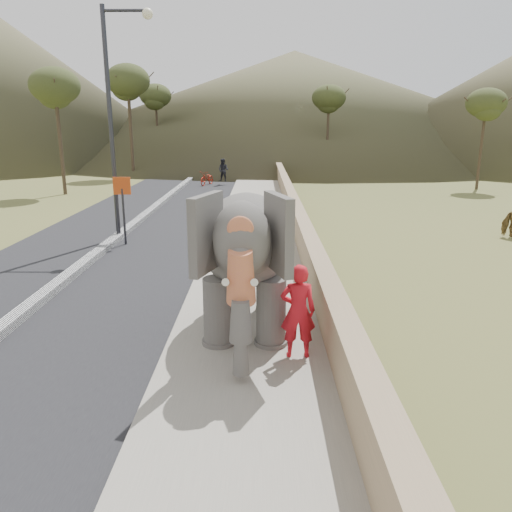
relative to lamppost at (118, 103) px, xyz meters
The scene contains 12 objects.
ground 14.32m from the lamppost, 69.62° to the right, with size 160.00×160.00×0.00m, color olive.
road 5.53m from the lamppost, 96.73° to the right, with size 7.00×120.00×0.03m, color black.
median 5.45m from the lamppost, 96.73° to the right, with size 0.35×120.00×0.22m, color black.
walkway 7.20m from the lamppost, 29.22° to the right, with size 3.00×120.00×0.15m, color #9E9687.
parapet 8.11m from the lamppost, 22.48° to the right, with size 0.30×120.00×1.10m, color tan.
lamppost is the anchor object (origin of this frame).
signboard 3.37m from the lamppost, 78.37° to the right, with size 0.60×0.08×2.40m.
distant_car 34.82m from the lamppost, 43.18° to the left, with size 1.70×4.23×1.44m, color silver.
hill_far 58.23m from the lamppost, 80.41° to the left, with size 80.00×80.00×14.00m, color brown.
elephant_and_man 10.24m from the lamppost, 60.93° to the right, with size 2.27×3.99×2.88m.
motorcyclist 17.08m from the lamppost, 84.16° to the left, with size 2.20×1.95×1.81m.
trees 19.10m from the lamppost, 69.72° to the left, with size 47.86×43.36×8.75m.
Camera 1 is at (0.30, -5.43, 4.21)m, focal length 35.00 mm.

